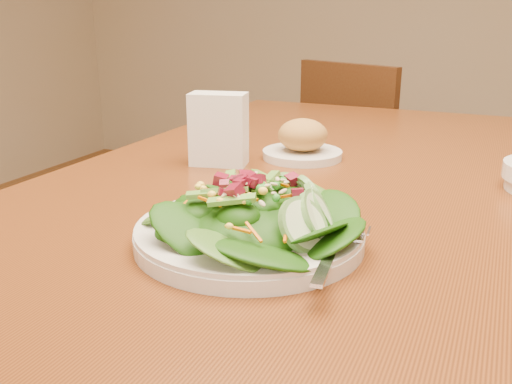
{
  "coord_description": "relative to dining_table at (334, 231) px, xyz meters",
  "views": [
    {
      "loc": [
        0.24,
        -0.89,
        1.02
      ],
      "look_at": [
        -0.01,
        -0.3,
        0.81
      ],
      "focal_mm": 40.0,
      "sensor_mm": 36.0,
      "label": 1
    }
  ],
  "objects": [
    {
      "name": "dining_table",
      "position": [
        0.0,
        0.0,
        0.0
      ],
      "size": [
        0.9,
        1.4,
        0.75
      ],
      "color": "brown",
      "rests_on": "ground_plane"
    },
    {
      "name": "chair_far",
      "position": [
        -0.18,
        1.01,
        -0.2
      ],
      "size": [
        0.51,
        0.51,
        0.85
      ],
      "rotation": [
        0.0,
        0.0,
        2.75
      ],
      "color": "#3A220F",
      "rests_on": "ground_plane"
    },
    {
      "name": "bread_plate",
      "position": [
        -0.09,
        0.08,
        0.13
      ],
      "size": [
        0.15,
        0.15,
        0.07
      ],
      "color": "silver",
      "rests_on": "dining_table"
    },
    {
      "name": "napkin_holder",
      "position": [
        -0.21,
        -0.02,
        0.17
      ],
      "size": [
        0.11,
        0.07,
        0.13
      ],
      "rotation": [
        0.0,
        0.0,
        0.22
      ],
      "color": "white",
      "rests_on": "dining_table"
    },
    {
      "name": "salad_plate",
      "position": [
        -0.0,
        -0.32,
        0.13
      ],
      "size": [
        0.27,
        0.27,
        0.08
      ],
      "rotation": [
        0.0,
        0.0,
        -0.19
      ],
      "color": "silver",
      "rests_on": "dining_table"
    }
  ]
}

